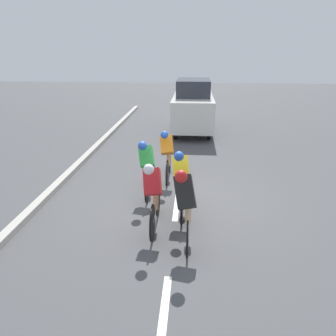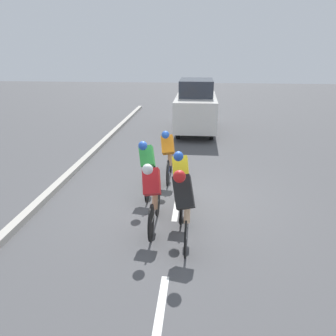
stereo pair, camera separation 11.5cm
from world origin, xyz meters
The scene contains 11 objects.
ground_plane centered at (0.00, 0.00, 0.00)m, with size 60.00×60.00×0.00m, color #4C4C4F.
lane_stripe_near centered at (0.00, 3.43, 0.00)m, with size 0.12×1.40×0.01m, color white.
lane_stripe_mid centered at (0.00, 0.23, 0.00)m, with size 0.12×1.40×0.01m, color white.
lane_stripe_far centered at (0.00, -2.97, 0.00)m, with size 0.12×1.40×0.01m, color white.
curb centered at (3.20, 0.23, 0.07)m, with size 0.20×26.83×0.14m, color #B7B2A8.
cyclist_yellow centered at (-0.12, 0.52, 0.78)m, with size 0.40×1.72×1.51m.
cyclist_green centered at (0.75, -0.42, 0.75)m, with size 0.43×1.72×1.44m.
cyclist_orange centered at (0.35, -1.47, 0.74)m, with size 0.40×1.68×1.44m.
cyclist_black centered at (-0.24, 1.68, 0.81)m, with size 0.44×1.67×1.53m.
cyclist_red centered at (0.41, 1.22, 0.75)m, with size 0.39×1.71×1.46m.
support_car centered at (-0.31, -7.22, 1.11)m, with size 1.70×3.97×2.24m.
Camera 1 is at (-0.33, 7.06, 3.43)m, focal length 35.00 mm.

